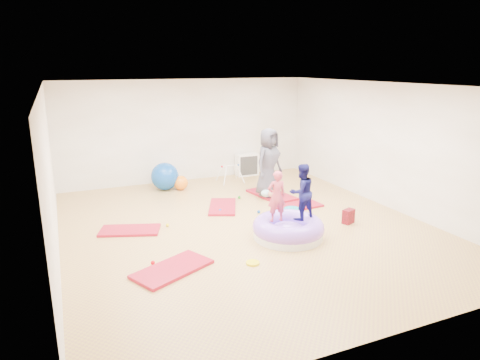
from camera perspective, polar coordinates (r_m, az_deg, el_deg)
name	(u,v)px	position (r m, az deg, el deg)	size (l,w,h in m)	color
room	(246,159)	(8.30, 0.82, 2.84)	(7.01, 8.01, 2.81)	tan
gym_mat_front_left	(172,269)	(7.02, -9.00, -11.65)	(1.26, 0.63, 0.05)	#AB062B
gym_mat_mid_left	(130,230)	(8.72, -14.47, -6.51)	(1.14, 0.57, 0.05)	#AB062B
gym_mat_center_back	(223,207)	(9.81, -2.34, -3.57)	(1.17, 0.58, 0.05)	#AB062B
gym_mat_right	(298,206)	(9.95, 7.75, -3.44)	(1.09, 0.54, 0.05)	#AB062B
gym_mat_rear_right	(272,195)	(10.71, 4.23, -1.97)	(1.33, 0.66, 0.06)	#AB062B
inflatable_cushion	(288,229)	(8.16, 6.44, -6.54)	(1.35, 1.35, 0.43)	white
child_pink	(277,194)	(7.89, 4.90, -1.82)	(0.35, 0.23, 0.97)	#C94357
child_navy	(302,189)	(8.02, 8.21, -1.24)	(0.52, 0.41, 1.07)	#11114E
adult_caregiver	(268,162)	(10.39, 3.82, 2.39)	(0.81, 0.53, 1.66)	#43434F
infant	(269,193)	(10.37, 3.90, -1.72)	(0.38, 0.39, 0.22)	#B2E0F2
ball_pit_balls	(238,219)	(9.02, -0.32, -5.19)	(4.11, 3.20, 0.07)	#0E47A5
exercise_ball_blue	(165,176)	(11.29, -9.99, 0.49)	(0.72, 0.72, 0.72)	#0E47A5
exercise_ball_orange	(181,183)	(11.26, -7.91, -0.37)	(0.38, 0.38, 0.38)	orange
infant_play_gym	(230,171)	(11.80, -1.32, 1.20)	(0.65, 0.61, 0.49)	white
cube_shelf	(247,165)	(12.61, 0.93, 2.06)	(0.64, 0.32, 0.64)	white
balance_disc	(292,210)	(9.61, 6.96, -3.99)	(0.36, 0.36, 0.08)	#0D94AE
backpack	(348,216)	(9.11, 14.26, -4.72)	(0.26, 0.16, 0.30)	#AF091B
yellow_toy	(253,263)	(7.15, 1.72, -11.00)	(0.22, 0.22, 0.03)	#FFEA0B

